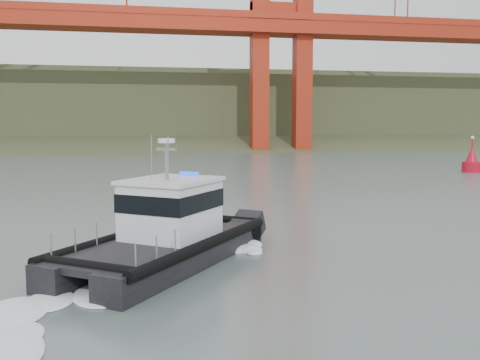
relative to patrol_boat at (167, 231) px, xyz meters
name	(u,v)px	position (x,y,z in m)	size (l,w,h in m)	color
ground	(233,259)	(2.50, -0.06, -1.20)	(400.00, 400.00, 0.00)	#566762
headlands	(151,116)	(2.50, 125.44, 5.85)	(500.00, 105.36, 27.12)	#374225
patrol_boat	(167,231)	(0.00, 0.00, 0.00)	(8.67, 10.10, 4.79)	black
nav_buoy	(471,162)	(33.93, 31.54, -0.13)	(1.96, 1.96, 4.08)	#A90B1E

